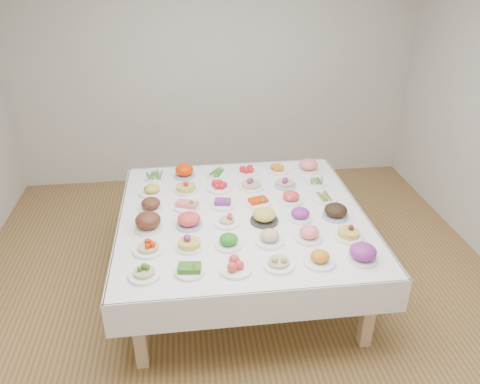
{
  "coord_description": "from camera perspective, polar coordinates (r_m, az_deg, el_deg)",
  "views": [
    {
      "loc": [
        -0.4,
        -3.25,
        2.79
      ],
      "look_at": [
        0.05,
        0.33,
        0.88
      ],
      "focal_mm": 35.0,
      "sensor_mm": 36.0,
      "label": 1
    }
  ],
  "objects": [
    {
      "name": "dish_31",
      "position": [
        4.66,
        -6.79,
        2.56
      ],
      "size": [
        0.2,
        0.2,
        0.13
      ],
      "color": "#4C66B2",
      "rests_on": "display_table"
    },
    {
      "name": "dish_22",
      "position": [
        4.2,
        6.23,
        -0.49
      ],
      "size": [
        0.22,
        0.22,
        0.12
      ],
      "color": "white",
      "rests_on": "display_table"
    },
    {
      "name": "dish_13",
      "position": [
        3.83,
        -6.25,
        -3.26
      ],
      "size": [
        0.22,
        0.22,
        0.14
      ],
      "color": "#4C66B2",
      "rests_on": "display_table"
    },
    {
      "name": "dish_8",
      "position": [
        3.58,
        -1.39,
        -5.98
      ],
      "size": [
        0.21,
        0.21,
        0.11
      ],
      "color": "white",
      "rests_on": "display_table"
    },
    {
      "name": "dish_24",
      "position": [
        4.38,
        -10.7,
        0.49
      ],
      "size": [
        0.23,
        0.23,
        0.13
      ],
      "color": "white",
      "rests_on": "display_table"
    },
    {
      "name": "dish_17",
      "position": [
        4.01,
        11.59,
        -2.2
      ],
      "size": [
        0.22,
        0.22,
        0.14
      ],
      "color": "#4C66B2",
      "rests_on": "display_table"
    },
    {
      "name": "room_envelope",
      "position": [
        3.41,
        -0.08,
        11.57
      ],
      "size": [
        5.02,
        5.02,
        2.81
      ],
      "color": "olive",
      "rests_on": "ground"
    },
    {
      "name": "dish_4",
      "position": [
        3.44,
        9.71,
        -7.82
      ],
      "size": [
        0.23,
        0.23,
        0.12
      ],
      "color": "white",
      "rests_on": "display_table"
    },
    {
      "name": "dish_12",
      "position": [
        3.84,
        -11.14,
        -3.56
      ],
      "size": [
        0.26,
        0.26,
        0.15
      ],
      "color": "white",
      "rests_on": "display_table"
    },
    {
      "name": "dish_14",
      "position": [
        3.85,
        -1.62,
        -3.33
      ],
      "size": [
        0.21,
        0.21,
        0.11
      ],
      "color": "white",
      "rests_on": "display_table"
    },
    {
      "name": "dish_3",
      "position": [
        3.37,
        4.74,
        -8.18
      ],
      "size": [
        0.23,
        0.23,
        0.13
      ],
      "color": "white",
      "rests_on": "display_table"
    },
    {
      "name": "dish_33",
      "position": [
        4.69,
        0.95,
        2.7
      ],
      "size": [
        0.21,
        0.21,
        0.1
      ],
      "color": "white",
      "rests_on": "display_table"
    },
    {
      "name": "dish_16",
      "position": [
        3.95,
        7.35,
        -2.65
      ],
      "size": [
        0.21,
        0.21,
        0.11
      ],
      "color": "white",
      "rests_on": "display_table"
    },
    {
      "name": "dish_27",
      "position": [
        4.41,
        1.4,
        1.24
      ],
      "size": [
        0.25,
        0.25,
        0.13
      ],
      "color": "white",
      "rests_on": "display_table"
    },
    {
      "name": "display_table",
      "position": [
        4.05,
        0.26,
        -3.47
      ],
      "size": [
        2.1,
        2.1,
        0.75
      ],
      "color": "white",
      "rests_on": "ground"
    },
    {
      "name": "dish_10",
      "position": [
        3.69,
        8.42,
        -5.0
      ],
      "size": [
        0.21,
        0.21,
        0.12
      ],
      "color": "white",
      "rests_on": "display_table"
    },
    {
      "name": "dish_28",
      "position": [
        4.46,
        5.54,
        1.38
      ],
      "size": [
        0.21,
        0.21,
        0.12
      ],
      "color": "#4C66B2",
      "rests_on": "display_table"
    },
    {
      "name": "dish_35",
      "position": [
        4.8,
        8.33,
        3.23
      ],
      "size": [
        0.21,
        0.21,
        0.13
      ],
      "color": "white",
      "rests_on": "display_table"
    },
    {
      "name": "dish_1",
      "position": [
        3.33,
        -6.18,
        -9.25
      ],
      "size": [
        0.21,
        0.21,
        0.09
      ],
      "color": "white",
      "rests_on": "display_table"
    },
    {
      "name": "dish_6",
      "position": [
        3.58,
        -11.15,
        -6.3
      ],
      "size": [
        0.23,
        0.23,
        0.13
      ],
      "color": "white",
      "rests_on": "display_table"
    },
    {
      "name": "dish_23",
      "position": [
        4.29,
        10.24,
        -0.6
      ],
      "size": [
        0.23,
        0.23,
        0.06
      ],
      "color": "white",
      "rests_on": "display_table"
    },
    {
      "name": "dish_5",
      "position": [
        3.53,
        14.77,
        -7.09
      ],
      "size": [
        0.26,
        0.26,
        0.14
      ],
      "color": "white",
      "rests_on": "display_table"
    },
    {
      "name": "dish_20",
      "position": [
        4.12,
        -2.12,
        -1.23
      ],
      "size": [
        0.22,
        0.22,
        0.1
      ],
      "color": "white",
      "rests_on": "display_table"
    },
    {
      "name": "dish_18",
      "position": [
        4.12,
        -10.81,
        -1.5
      ],
      "size": [
        0.21,
        0.21,
        0.12
      ],
      "color": "white",
      "rests_on": "display_table"
    },
    {
      "name": "dish_32",
      "position": [
        4.68,
        -2.8,
        2.33
      ],
      "size": [
        0.25,
        0.23,
        0.06
      ],
      "color": "white",
      "rests_on": "display_table"
    },
    {
      "name": "dish_2",
      "position": [
        3.33,
        -0.55,
        -8.84
      ],
      "size": [
        0.23,
        0.23,
        0.11
      ],
      "color": "white",
      "rests_on": "display_table"
    },
    {
      "name": "dish_11",
      "position": [
        3.77,
        13.12,
        -4.72
      ],
      "size": [
        0.23,
        0.23,
        0.13
      ],
      "color": "white",
      "rests_on": "display_table"
    },
    {
      "name": "dish_9",
      "position": [
        3.62,
        3.64,
        -5.37
      ],
      "size": [
        0.22,
        0.22,
        0.13
      ],
      "color": "white",
      "rests_on": "display_table"
    },
    {
      "name": "dish_26",
      "position": [
        4.39,
        -2.52,
        0.77
      ],
      "size": [
        0.23,
        0.23,
        0.1
      ],
      "color": "white",
      "rests_on": "display_table"
    },
    {
      "name": "dish_7",
      "position": [
        3.57,
        -6.21,
        -6.07
      ],
      "size": [
        0.2,
        0.2,
        0.12
      ],
      "color": "white",
      "rests_on": "display_table"
    },
    {
      "name": "dish_25",
      "position": [
        4.37,
        -6.6,
        0.73
      ],
      "size": [
        0.21,
        0.21,
        0.13
      ],
      "color": "white",
      "rests_on": "display_table"
    },
    {
      "name": "dish_19",
      "position": [
        4.1,
        -6.5,
        -1.45
      ],
      "size": [
        0.22,
        0.22,
        0.1
      ],
      "color": "white",
      "rests_on": "display_table"
    },
    {
      "name": "dish_21",
      "position": [
        4.14,
        2.21,
        -0.99
      ],
      "size": [
        0.22,
        0.22,
        0.1
      ],
      "color": "white",
      "rests_on": "display_table"
    },
    {
      "name": "dish_34",
      "position": [
        4.75,
        4.67,
        2.85
      ],
      "size": [
        0.21,
        0.21,
        0.09
      ],
      "color": "white",
      "rests_on": "display_table"
    },
    {
      "name": "dish_15",
      "position": [
        3.87,
        2.98,
        -2.85
      ],
      "size": [
        0.24,
        0.24,
        0.14
      ],
      "color": "#2C2A27",
      "rests_on": "display_table"
    },
    {
      "name": "dish_29",
      "position": [
        4.56,
        9.3,
        1.19
      ],
      "size": [
        0.2,
        0.2,
        0.05
      ],
      "color": "white",
      "rests_on": "display_table"
    },
    {
      "name": "dish_0",
      "position": [
        3.34,
        -11.64,
        -9.29
      ],
      "size": [
        0.22,
        0.22,
        0.12
      ],
      "color": "white",
      "rests_on": "display_table"
    },
    {
      "name": "dish_30",
      "position": [
        4.69,
        -10.35,
        1.91
      ],
      "size": [
        0.21,
        0.21,
        0.05
      ],
      "color": "white",
      "rests_on": "display_table"
    }
  ]
}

